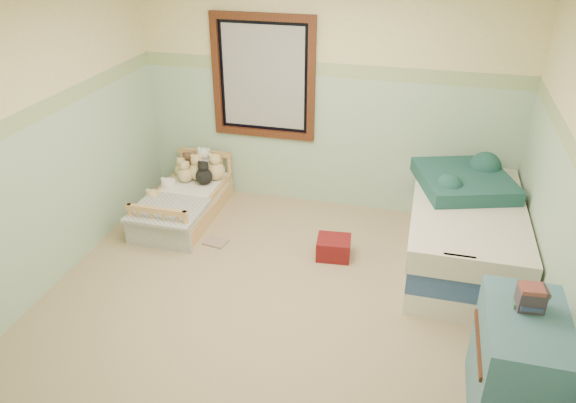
% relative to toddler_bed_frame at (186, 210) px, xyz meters
% --- Properties ---
extents(floor, '(4.20, 3.60, 0.02)m').
position_rel_toddler_bed_frame_xyz_m(floor, '(1.43, -1.05, -0.10)').
color(floor, gray).
rests_on(floor, ground).
extents(ceiling, '(4.20, 3.60, 0.02)m').
position_rel_toddler_bed_frame_xyz_m(ceiling, '(1.43, -1.05, 2.42)').
color(ceiling, white).
rests_on(ceiling, wall_back).
extents(wall_back, '(4.20, 0.04, 2.50)m').
position_rel_toddler_bed_frame_xyz_m(wall_back, '(1.43, 0.75, 1.16)').
color(wall_back, beige).
rests_on(wall_back, floor).
extents(wall_front, '(4.20, 0.04, 2.50)m').
position_rel_toddler_bed_frame_xyz_m(wall_front, '(1.43, -2.85, 1.16)').
color(wall_front, beige).
rests_on(wall_front, floor).
extents(wall_left, '(0.04, 3.60, 2.50)m').
position_rel_toddler_bed_frame_xyz_m(wall_left, '(-0.67, -1.05, 1.16)').
color(wall_left, beige).
rests_on(wall_left, floor).
extents(wall_right, '(0.04, 3.60, 2.50)m').
position_rel_toddler_bed_frame_xyz_m(wall_right, '(3.53, -1.05, 1.16)').
color(wall_right, beige).
rests_on(wall_right, floor).
extents(wainscot_mint, '(4.20, 0.01, 1.50)m').
position_rel_toddler_bed_frame_xyz_m(wainscot_mint, '(1.43, 0.74, 0.66)').
color(wainscot_mint, '#9CC2A6').
rests_on(wainscot_mint, floor).
extents(border_strip, '(4.20, 0.01, 0.15)m').
position_rel_toddler_bed_frame_xyz_m(border_strip, '(1.43, 0.74, 1.49)').
color(border_strip, '#477D45').
rests_on(border_strip, wall_back).
extents(window_frame, '(1.16, 0.06, 1.36)m').
position_rel_toddler_bed_frame_xyz_m(window_frame, '(0.73, 0.71, 1.36)').
color(window_frame, black).
rests_on(window_frame, wall_back).
extents(window_blinds, '(0.92, 0.01, 1.12)m').
position_rel_toddler_bed_frame_xyz_m(window_blinds, '(0.73, 0.72, 1.36)').
color(window_blinds, '#B3B3AF').
rests_on(window_blinds, window_frame).
extents(toddler_bed_frame, '(0.66, 1.33, 0.17)m').
position_rel_toddler_bed_frame_xyz_m(toddler_bed_frame, '(0.00, 0.00, 0.00)').
color(toddler_bed_frame, tan).
rests_on(toddler_bed_frame, floor).
extents(toddler_mattress, '(0.61, 1.27, 0.12)m').
position_rel_toddler_bed_frame_xyz_m(toddler_mattress, '(0.00, 0.00, 0.15)').
color(toddler_mattress, silver).
rests_on(toddler_mattress, toddler_bed_frame).
extents(patchwork_quilt, '(0.72, 0.66, 0.03)m').
position_rel_toddler_bed_frame_xyz_m(patchwork_quilt, '(0.00, -0.41, 0.22)').
color(patchwork_quilt, '#768DB6').
rests_on(patchwork_quilt, toddler_mattress).
extents(plush_bed_brown, '(0.18, 0.18, 0.18)m').
position_rel_toddler_bed_frame_xyz_m(plush_bed_brown, '(-0.15, 0.50, 0.30)').
color(plush_bed_brown, brown).
rests_on(plush_bed_brown, toddler_mattress).
extents(plush_bed_white, '(0.24, 0.24, 0.24)m').
position_rel_toddler_bed_frame_xyz_m(plush_bed_white, '(0.05, 0.50, 0.32)').
color(plush_bed_white, silver).
rests_on(plush_bed_white, toddler_mattress).
extents(plush_bed_tan, '(0.18, 0.18, 0.18)m').
position_rel_toddler_bed_frame_xyz_m(plush_bed_tan, '(-0.10, 0.28, 0.29)').
color(plush_bed_tan, '#DEC182').
rests_on(plush_bed_tan, toddler_mattress).
extents(plush_bed_dark, '(0.19, 0.19, 0.19)m').
position_rel_toddler_bed_frame_xyz_m(plush_bed_dark, '(0.13, 0.28, 0.30)').
color(plush_bed_dark, black).
rests_on(plush_bed_dark, toddler_mattress).
extents(plush_floor_cream, '(0.26, 0.26, 0.26)m').
position_rel_toddler_bed_frame_xyz_m(plush_floor_cream, '(-0.25, 0.14, 0.05)').
color(plush_floor_cream, white).
rests_on(plush_floor_cream, floor).
extents(plush_floor_tan, '(0.26, 0.26, 0.26)m').
position_rel_toddler_bed_frame_xyz_m(plush_floor_tan, '(-0.29, -0.15, 0.04)').
color(plush_floor_tan, '#DEC182').
rests_on(plush_floor_tan, floor).
extents(twin_bed_frame, '(0.98, 1.96, 0.22)m').
position_rel_toddler_bed_frame_xyz_m(twin_bed_frame, '(2.98, -0.13, 0.02)').
color(twin_bed_frame, silver).
rests_on(twin_bed_frame, floor).
extents(twin_boxspring, '(0.98, 1.96, 0.22)m').
position_rel_toddler_bed_frame_xyz_m(twin_boxspring, '(2.98, -0.13, 0.24)').
color(twin_boxspring, navy).
rests_on(twin_boxspring, twin_bed_frame).
extents(twin_mattress, '(1.02, 1.99, 0.22)m').
position_rel_toddler_bed_frame_xyz_m(twin_mattress, '(2.98, -0.13, 0.46)').
color(twin_mattress, beige).
rests_on(twin_mattress, twin_boxspring).
extents(teal_blanket, '(1.06, 1.09, 0.14)m').
position_rel_toddler_bed_frame_xyz_m(teal_blanket, '(2.93, 0.17, 0.64)').
color(teal_blanket, '#17403B').
rests_on(teal_blanket, twin_mattress).
extents(dresser, '(0.52, 0.83, 0.83)m').
position_rel_toddler_bed_frame_xyz_m(dresser, '(3.26, -1.96, 0.33)').
color(dresser, teal).
rests_on(dresser, floor).
extents(book_stack, '(0.18, 0.14, 0.16)m').
position_rel_toddler_bed_frame_xyz_m(book_stack, '(3.26, -1.86, 0.82)').
color(book_stack, '#4F2D24').
rests_on(book_stack, dresser).
extents(red_pillow, '(0.35, 0.32, 0.20)m').
position_rel_toddler_bed_frame_xyz_m(red_pillow, '(1.76, -0.38, 0.02)').
color(red_pillow, '#A20C0E').
rests_on(red_pillow, floor).
extents(floor_book, '(0.26, 0.22, 0.02)m').
position_rel_toddler_bed_frame_xyz_m(floor_book, '(0.53, -0.44, -0.07)').
color(floor_book, orange).
rests_on(floor_book, floor).
extents(extra_plush_0, '(0.21, 0.21, 0.21)m').
position_rel_toddler_bed_frame_xyz_m(extra_plush_0, '(0.01, 0.38, 0.31)').
color(extra_plush_0, '#DEC182').
rests_on(extra_plush_0, toddler_mattress).
extents(extra_plush_1, '(0.16, 0.16, 0.16)m').
position_rel_toddler_bed_frame_xyz_m(extra_plush_1, '(0.18, 0.44, 0.28)').
color(extra_plush_1, silver).
rests_on(extra_plush_1, toddler_mattress).
extents(extra_plush_2, '(0.16, 0.16, 0.16)m').
position_rel_toddler_bed_frame_xyz_m(extra_plush_2, '(0.01, 0.47, 0.28)').
color(extra_plush_2, brown).
rests_on(extra_plush_2, toddler_mattress).
extents(extra_plush_3, '(0.16, 0.16, 0.16)m').
position_rel_toddler_bed_frame_xyz_m(extra_plush_3, '(-0.20, 0.40, 0.29)').
color(extra_plush_3, '#DEC182').
rests_on(extra_plush_3, toddler_mattress).
extents(extra_plush_4, '(0.22, 0.22, 0.22)m').
position_rel_toddler_bed_frame_xyz_m(extra_plush_4, '(0.21, 0.43, 0.31)').
color(extra_plush_4, '#DEC182').
rests_on(extra_plush_4, toddler_mattress).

